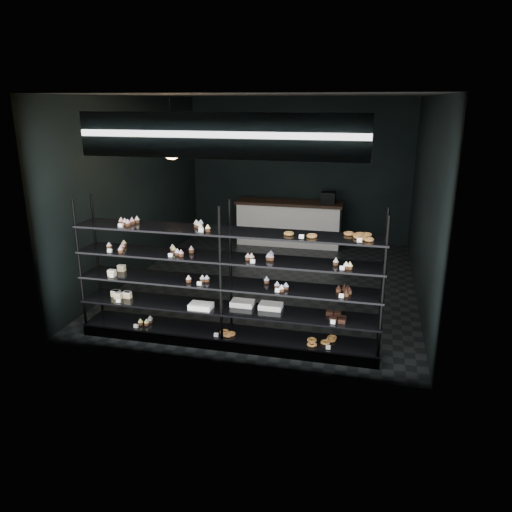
# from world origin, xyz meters

# --- Properties ---
(room) EXTENTS (5.01, 6.01, 3.20)m
(room) POSITION_xyz_m (0.00, 0.00, 1.60)
(room) COLOR black
(room) RESTS_ON ground
(display_shelf) EXTENTS (4.00, 0.50, 1.91)m
(display_shelf) POSITION_xyz_m (-0.11, -2.45, 0.63)
(display_shelf) COLOR black
(display_shelf) RESTS_ON room
(signage) EXTENTS (3.30, 0.05, 0.50)m
(signage) POSITION_xyz_m (0.00, -2.93, 2.75)
(signage) COLOR #110D41
(signage) RESTS_ON room
(pendant_lamp) EXTENTS (0.33, 0.33, 0.89)m
(pendant_lamp) POSITION_xyz_m (-1.23, -1.31, 2.45)
(pendant_lamp) COLOR black
(pendant_lamp) RESTS_ON room
(service_counter) EXTENTS (2.36, 0.65, 1.23)m
(service_counter) POSITION_xyz_m (-0.10, 2.50, 0.50)
(service_counter) COLOR silver
(service_counter) RESTS_ON room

